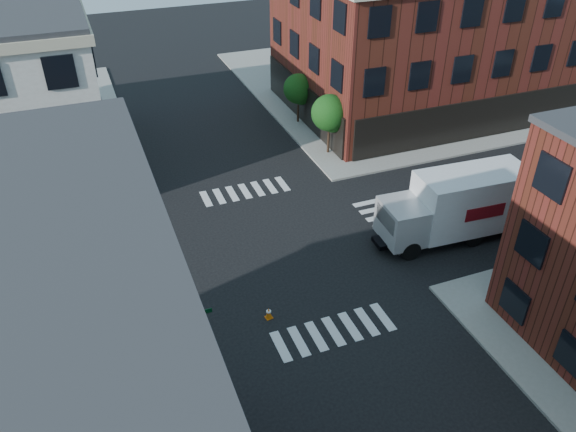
# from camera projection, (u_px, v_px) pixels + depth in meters

# --- Properties ---
(ground) EXTENTS (120.00, 120.00, 0.00)m
(ground) POSITION_uv_depth(u_px,v_px,m) (282.00, 250.00, 32.34)
(ground) COLOR black
(ground) RESTS_ON ground
(sidewalk_ne) EXTENTS (30.00, 30.00, 0.15)m
(sidewalk_ne) POSITION_uv_depth(u_px,v_px,m) (406.00, 82.00, 54.96)
(sidewalk_ne) COLOR gray
(sidewalk_ne) RESTS_ON ground
(building_ne) EXTENTS (25.00, 16.00, 12.00)m
(building_ne) POSITION_uv_depth(u_px,v_px,m) (440.00, 35.00, 47.65)
(building_ne) COLOR #491D12
(building_ne) RESTS_ON ground
(tree_near) EXTENTS (2.69, 2.69, 4.49)m
(tree_near) POSITION_uv_depth(u_px,v_px,m) (330.00, 115.00, 40.63)
(tree_near) COLOR black
(tree_near) RESTS_ON ground
(tree_far) EXTENTS (2.43, 2.43, 4.07)m
(tree_far) POSITION_uv_depth(u_px,v_px,m) (299.00, 90.00, 45.45)
(tree_far) COLOR black
(tree_far) RESTS_ON ground
(signal_pole) EXTENTS (1.29, 1.24, 4.60)m
(signal_pole) POSITION_uv_depth(u_px,v_px,m) (188.00, 319.00, 23.54)
(signal_pole) COLOR black
(signal_pole) RESTS_ON ground
(box_truck) EXTENTS (9.26, 3.25, 4.13)m
(box_truck) POSITION_uv_depth(u_px,v_px,m) (458.00, 205.00, 32.31)
(box_truck) COLOR silver
(box_truck) RESTS_ON ground
(traffic_cone) EXTENTS (0.40, 0.40, 0.63)m
(traffic_cone) POSITION_uv_depth(u_px,v_px,m) (269.00, 313.00, 27.52)
(traffic_cone) COLOR #D46009
(traffic_cone) RESTS_ON ground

